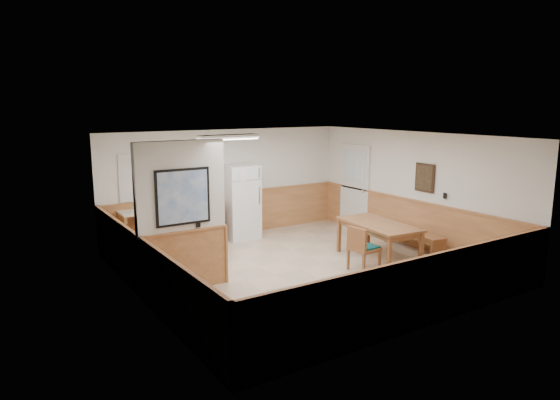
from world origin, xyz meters
TOP-DOWN VIEW (x-y plane):
  - ground at (0.00, 0.00)m, footprint 6.00×6.00m
  - ceiling at (0.00, 0.00)m, footprint 6.00×6.00m
  - back_wall at (0.00, 3.00)m, footprint 6.00×0.02m
  - right_wall at (3.00, 0.00)m, footprint 0.02×6.00m
  - left_wall at (-3.00, 0.00)m, footprint 0.02×6.00m
  - wainscot_back at (0.00, 2.98)m, footprint 6.00×0.04m
  - wainscot_right at (2.98, 0.00)m, footprint 0.04×6.00m
  - wainscot_left at (-2.98, 0.00)m, footprint 0.04×6.00m
  - partition_wall at (-2.25, 0.19)m, footprint 1.50×0.20m
  - kitchen_counter at (-1.21, 2.68)m, footprint 2.20×0.61m
  - exterior_door at (2.96, 1.90)m, footprint 0.07×1.02m
  - kitchen_window at (-2.10, 2.98)m, footprint 0.80×0.04m
  - wall_painting at (2.97, -0.30)m, footprint 0.04×0.50m
  - fluorescent_fixture at (-0.80, 1.30)m, footprint 1.20×0.30m
  - refrigerator at (0.14, 2.63)m, footprint 0.76×0.72m
  - dining_table at (1.64, -0.35)m, footprint 1.04×1.83m
  - dining_bench at (2.73, -0.29)m, footprint 0.63×1.69m
  - dining_chair at (0.87, -0.70)m, footprint 0.68×0.49m
  - fire_extinguisher at (-0.56, 2.64)m, footprint 0.15×0.15m
  - soap_bottle at (-2.15, 2.64)m, footprint 0.08×0.08m

SIDE VIEW (x-z plane):
  - ground at x=0.00m, z-range 0.00..0.00m
  - dining_bench at x=2.73m, z-range 0.12..0.57m
  - kitchen_counter at x=-1.21m, z-range -0.04..0.96m
  - dining_chair at x=0.87m, z-range 0.07..0.92m
  - wainscot_back at x=0.00m, z-range 0.00..1.00m
  - wainscot_right at x=2.98m, z-range 0.00..1.00m
  - wainscot_left at x=-2.98m, z-range 0.00..1.00m
  - dining_table at x=1.64m, z-range 0.28..1.03m
  - refrigerator at x=0.14m, z-range 0.00..1.70m
  - soap_bottle at x=-2.15m, z-range 0.90..1.12m
  - exterior_door at x=2.96m, z-range -0.02..2.13m
  - fire_extinguisher at x=-0.56m, z-range 0.87..1.32m
  - partition_wall at x=-2.25m, z-range -0.02..2.48m
  - back_wall at x=0.00m, z-range 0.00..2.50m
  - right_wall at x=3.00m, z-range 0.00..2.50m
  - left_wall at x=-3.00m, z-range 0.00..2.50m
  - kitchen_window at x=-2.10m, z-range 1.05..2.05m
  - wall_painting at x=2.97m, z-range 1.25..1.85m
  - fluorescent_fixture at x=-0.80m, z-range 2.40..2.49m
  - ceiling at x=0.00m, z-range 2.49..2.51m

